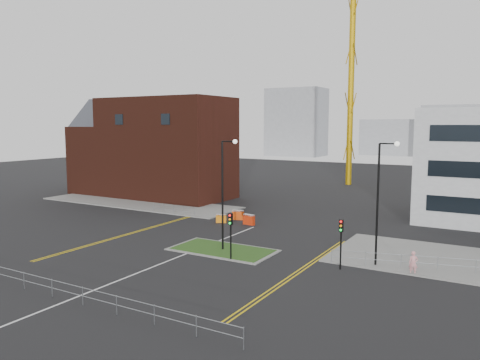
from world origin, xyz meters
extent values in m
plane|color=black|center=(0.00, 0.00, 0.00)|extent=(200.00, 200.00, 0.00)
cube|color=slate|center=(-20.00, 22.00, 0.06)|extent=(28.00, 8.00, 0.12)
cube|color=slate|center=(2.00, 8.00, 0.04)|extent=(8.60, 4.60, 0.08)
cube|color=#204517|center=(2.00, 8.00, 0.06)|extent=(8.00, 4.00, 0.12)
cube|color=#411910|center=(-20.00, 28.00, 7.00)|extent=(18.00, 10.00, 14.00)
cube|color=black|center=(-24.00, 22.98, 11.00)|extent=(1.40, 0.10, 1.40)
cube|color=black|center=(-16.00, 22.98, 11.00)|extent=(1.40, 0.10, 1.40)
cube|color=#411910|center=(-32.00, 28.00, 5.00)|extent=(6.00, 10.00, 10.00)
cube|color=#2D3038|center=(-32.00, 28.00, 10.00)|extent=(6.40, 8.49, 8.49)
cylinder|color=#C3930B|center=(-2.00, 55.00, 18.02)|extent=(1.00, 1.00, 36.05)
cylinder|color=black|center=(2.00, 8.00, 4.50)|extent=(0.16, 0.16, 9.00)
cylinder|color=black|center=(2.60, 8.00, 9.00)|extent=(1.20, 0.10, 0.10)
sphere|color=silver|center=(3.20, 8.00, 9.00)|extent=(0.36, 0.36, 0.36)
cylinder|color=black|center=(14.00, 10.00, 4.50)|extent=(0.16, 0.16, 9.00)
cylinder|color=black|center=(14.60, 10.00, 9.00)|extent=(1.20, 0.10, 0.10)
sphere|color=silver|center=(15.20, 10.00, 9.00)|extent=(0.36, 0.36, 0.36)
cylinder|color=black|center=(4.00, 6.00, 1.50)|extent=(0.12, 0.12, 3.00)
cube|color=black|center=(4.00, 6.00, 3.20)|extent=(0.28, 0.22, 0.90)
sphere|color=red|center=(4.00, 5.87, 3.50)|extent=(0.18, 0.18, 0.18)
sphere|color=orange|center=(4.00, 5.87, 3.20)|extent=(0.18, 0.18, 0.18)
sphere|color=#0CCC33|center=(4.00, 5.87, 2.90)|extent=(0.18, 0.18, 0.18)
cylinder|color=black|center=(12.00, 8.00, 1.50)|extent=(0.12, 0.12, 3.00)
cube|color=black|center=(12.00, 8.00, 3.20)|extent=(0.28, 0.22, 0.90)
sphere|color=red|center=(12.00, 7.87, 3.50)|extent=(0.18, 0.18, 0.18)
sphere|color=orange|center=(12.00, 7.87, 3.20)|extent=(0.18, 0.18, 0.18)
sphere|color=#0CCC33|center=(12.00, 7.87, 2.90)|extent=(0.18, 0.18, 0.18)
cylinder|color=gray|center=(0.00, -6.00, 1.05)|extent=(24.00, 0.04, 0.04)
cylinder|color=gray|center=(0.00, -6.00, 0.55)|extent=(24.00, 0.04, 0.04)
cylinder|color=gray|center=(12.00, -6.00, 0.55)|extent=(0.05, 0.05, 1.10)
cylinder|color=gray|center=(-11.00, 18.00, 1.05)|extent=(6.00, 0.04, 0.04)
cylinder|color=gray|center=(-11.00, 18.00, 0.55)|extent=(6.00, 0.04, 0.04)
cylinder|color=gray|center=(-14.00, 18.00, 0.55)|extent=(0.05, 0.05, 1.10)
cylinder|color=gray|center=(-8.00, 18.00, 0.55)|extent=(0.05, 0.05, 1.10)
cylinder|color=gray|center=(20.50, 11.50, 1.05)|extent=(19.01, 5.04, 0.04)
cylinder|color=gray|center=(20.50, 11.50, 0.55)|extent=(19.01, 5.04, 0.04)
cylinder|color=gray|center=(11.00, 9.00, 0.55)|extent=(0.05, 0.05, 1.10)
cube|color=silver|center=(0.00, 2.00, 0.01)|extent=(0.15, 30.00, 0.01)
cube|color=gold|center=(-9.00, 10.00, 0.01)|extent=(0.12, 24.00, 0.01)
cube|color=gold|center=(-8.70, 10.00, 0.01)|extent=(0.12, 24.00, 0.01)
cube|color=gold|center=(9.50, 6.00, 0.01)|extent=(0.12, 20.00, 0.01)
cube|color=gold|center=(9.80, 6.00, 0.01)|extent=(0.12, 20.00, 0.01)
cube|color=gray|center=(-40.00, 120.00, 11.00)|extent=(18.00, 12.00, 22.00)
cube|color=gray|center=(10.00, 130.00, 8.00)|extent=(24.00, 12.00, 16.00)
cube|color=gray|center=(-8.00, 140.00, 6.00)|extent=(30.00, 12.00, 12.00)
imported|color=pink|center=(16.75, 9.31, 0.83)|extent=(0.67, 0.51, 1.66)
cube|color=#DE440C|center=(-3.24, 19.41, 0.52)|extent=(1.32, 0.77, 1.05)
cube|color=silver|center=(-3.24, 19.41, 0.99)|extent=(1.32, 0.77, 0.13)
cube|color=orange|center=(-4.00, 17.19, 0.44)|extent=(1.12, 0.75, 0.89)
cube|color=silver|center=(-4.00, 17.19, 0.84)|extent=(1.12, 0.75, 0.11)
cube|color=red|center=(-1.00, 17.83, 0.53)|extent=(1.32, 0.63, 1.06)
cube|color=silver|center=(-1.00, 17.83, 1.01)|extent=(1.32, 0.63, 0.13)
camera|label=1|loc=(22.17, -23.80, 10.36)|focal=35.00mm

